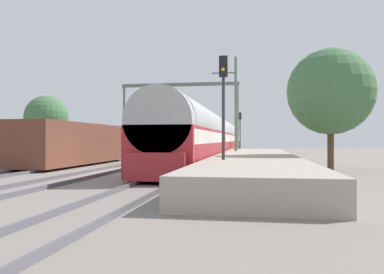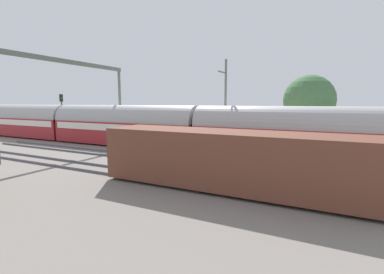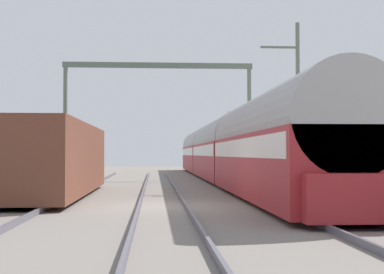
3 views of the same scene
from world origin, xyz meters
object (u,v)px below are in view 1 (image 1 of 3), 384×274
Objects in this scene: freight_car at (76,144)px; passenger_train at (217,138)px; railway_signal_near at (223,101)px; railway_signal_far at (240,127)px; person_crossing at (229,147)px; catenary_gantry at (179,103)px.

passenger_train is at bearing 58.59° from freight_car.
railway_signal_far is (-0.57, 33.73, -0.07)m from railway_signal_near.
freight_car is 27.08m from railway_signal_far.
passenger_train is at bearing -99.72° from railway_signal_far.
freight_car is 15.43m from person_crossing.
freight_car is at bearing -121.41° from passenger_train.
catenary_gantry is (-6.12, -9.11, 2.32)m from railway_signal_far.
railway_signal_far is at bearing 80.28° from passenger_train.
catenary_gantry is (-4.20, 2.08, 3.68)m from passenger_train.
catenary_gantry is at bearing 153.64° from passenger_train.
catenary_gantry is at bearing 75.15° from freight_car.
catenary_gantry reaches higher than railway_signal_near.
passenger_train is 11.44m from railway_signal_far.
catenary_gantry reaches higher than railway_signal_far.
railway_signal_far is (1.92, 11.19, 1.36)m from passenger_train.
passenger_train is 2.53m from person_crossing.
passenger_train is 9.19× the size of railway_signal_near.
railway_signal_near is (10.90, -8.76, 1.93)m from freight_car.
railway_signal_far is at bearing -155.62° from person_crossing.
railway_signal_near reaches higher than freight_car.
passenger_train is 5.96m from catenary_gantry.
railway_signal_near is 25.61m from catenary_gantry.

